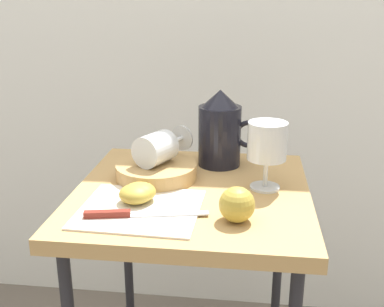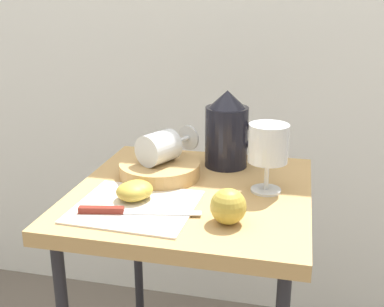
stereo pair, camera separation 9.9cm
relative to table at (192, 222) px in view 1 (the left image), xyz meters
The scene contains 11 objects.
curtain_drape 0.76m from the table, 90.00° to the left, with size 2.40×0.03×2.08m, color white.
table is the anchor object (origin of this frame).
linen_napkin 0.16m from the table, 127.28° to the right, with size 0.23×0.21×0.00m, color silver.
basket_tray 0.14m from the table, 149.72° to the left, with size 0.18×0.18×0.04m, color tan.
pitcher 0.23m from the table, 73.53° to the left, with size 0.15×0.10×0.18m.
wine_glass_upright 0.24m from the table, ahead, with size 0.08×0.08×0.15m.
wine_glass_tipped_near 0.18m from the table, 147.33° to the left, with size 0.12×0.16×0.07m.
apple_half_left 0.16m from the table, 140.05° to the right, with size 0.07×0.07×0.04m, color #B29938.
apple_half_right 0.17m from the table, 138.28° to the right, with size 0.07×0.07×0.04m, color #B29938.
apple_whole 0.20m from the table, 54.56° to the right, with size 0.07×0.07×0.07m, color #B29938.
knife 0.20m from the table, 123.58° to the right, with size 0.23×0.06×0.01m.
Camera 1 is at (0.11, -0.93, 1.12)m, focal length 44.61 mm.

